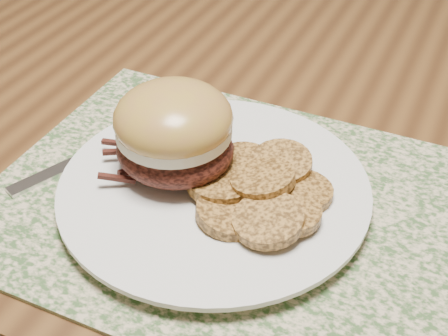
# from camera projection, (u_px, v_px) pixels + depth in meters

# --- Properties ---
(dining_table) EXTENTS (1.50, 0.90, 0.75)m
(dining_table) POSITION_uv_depth(u_px,v_px,m) (284.00, 122.00, 0.80)
(dining_table) COLOR brown
(dining_table) RESTS_ON ground
(placemat) EXTENTS (0.45, 0.33, 0.00)m
(placemat) POSITION_uv_depth(u_px,v_px,m) (242.00, 207.00, 0.55)
(placemat) COLOR #3B5B2F
(placemat) RESTS_ON dining_table
(dinner_plate) EXTENTS (0.26, 0.26, 0.02)m
(dinner_plate) POSITION_uv_depth(u_px,v_px,m) (214.00, 190.00, 0.55)
(dinner_plate) COLOR white
(dinner_plate) RESTS_ON placemat
(pork_sandwich) EXTENTS (0.14, 0.13, 0.08)m
(pork_sandwich) POSITION_uv_depth(u_px,v_px,m) (174.00, 131.00, 0.54)
(pork_sandwich) COLOR black
(pork_sandwich) RESTS_ON dinner_plate
(roasted_potatoes) EXTENTS (0.15, 0.15, 0.03)m
(roasted_potatoes) POSITION_uv_depth(u_px,v_px,m) (261.00, 190.00, 0.53)
(roasted_potatoes) COLOR #A67130
(roasted_potatoes) RESTS_ON dinner_plate
(fork) EXTENTS (0.09, 0.17, 0.00)m
(fork) POSITION_uv_depth(u_px,v_px,m) (96.00, 153.00, 0.61)
(fork) COLOR silver
(fork) RESTS_ON placemat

